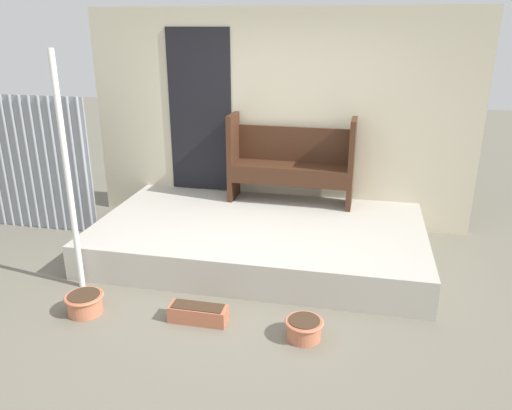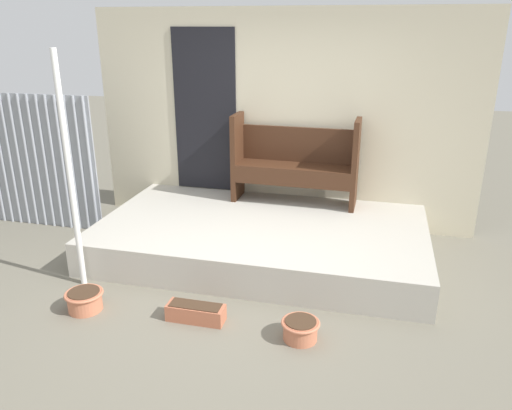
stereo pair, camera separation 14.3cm
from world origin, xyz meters
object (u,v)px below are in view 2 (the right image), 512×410
at_px(support_post, 70,175).
at_px(planter_box_rect, 196,312).
at_px(flower_pot_left, 85,300).
at_px(flower_pot_middle, 300,329).
at_px(bench, 295,159).

relative_size(support_post, planter_box_rect, 4.43).
xyz_separation_m(support_post, flower_pot_left, (0.28, -0.43, -1.01)).
xyz_separation_m(flower_pot_middle, planter_box_rect, (-0.92, 0.05, -0.02)).
bearing_deg(support_post, flower_pot_middle, -10.23).
bearing_deg(bench, planter_box_rect, -100.64).
bearing_deg(flower_pot_left, planter_box_rect, 4.53).
bearing_deg(flower_pot_middle, flower_pot_left, -179.21).
height_order(flower_pot_middle, planter_box_rect, flower_pot_middle).
height_order(bench, flower_pot_left, bench).
height_order(support_post, planter_box_rect, support_post).
bearing_deg(flower_pot_left, flower_pot_middle, 0.79).
relative_size(support_post, flower_pot_left, 6.53).
bearing_deg(flower_pot_middle, bench, 101.36).
bearing_deg(flower_pot_left, support_post, 123.60).
distance_m(support_post, planter_box_rect, 1.70).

